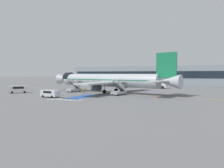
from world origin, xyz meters
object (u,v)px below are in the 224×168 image
at_px(service_van_0, 50,93).
at_px(ground_crew_1, 84,90).
at_px(service_van_1, 18,89).
at_px(traffic_cone_0, 156,98).
at_px(boarding_stairs_aft, 119,91).
at_px(airliner, 108,80).
at_px(terminal_building, 159,75).
at_px(fuel_tanker, 154,84).
at_px(boarding_stairs_forward, 74,89).
at_px(ground_crew_0, 84,90).

distance_m(service_van_0, ground_crew_1, 13.37).
xyz_separation_m(service_van_1, traffic_cone_0, (41.93, 2.46, -1.09)).
bearing_deg(traffic_cone_0, boarding_stairs_aft, 158.79).
xyz_separation_m(airliner, boarding_stairs_aft, (6.29, -6.03, -2.84)).
bearing_deg(airliner, terminal_building, 7.94).
bearing_deg(traffic_cone_0, terminal_building, 101.51).
bearing_deg(airliner, traffic_cone_0, -108.17).
xyz_separation_m(fuel_tanker, ground_crew_1, (-14.29, -30.83, -0.62)).
relative_size(fuel_tanker, ground_crew_1, 5.59).
xyz_separation_m(boarding_stairs_forward, fuel_tanker, (20.16, 27.47, 0.61)).
relative_size(airliner, ground_crew_0, 26.18).
height_order(airliner, ground_crew_1, airliner).
distance_m(boarding_stairs_aft, service_van_1, 31.21).
relative_size(airliner, service_van_0, 9.24).
bearing_deg(ground_crew_1, airliner, -94.16).
relative_size(ground_crew_1, terminal_building, 0.02).
bearing_deg(boarding_stairs_aft, terminal_building, 104.21).
relative_size(boarding_stairs_forward, traffic_cone_0, 11.76).
distance_m(boarding_stairs_aft, traffic_cone_0, 12.36).
bearing_deg(fuel_tanker, service_van_0, -17.56).
height_order(service_van_1, terminal_building, terminal_building).
bearing_deg(fuel_tanker, boarding_stairs_forward, -33.85).
height_order(fuel_tanker, ground_crew_1, fuel_tanker).
bearing_deg(ground_crew_1, ground_crew_0, -16.12).
relative_size(ground_crew_0, ground_crew_1, 0.98).
bearing_deg(traffic_cone_0, ground_crew_1, 167.95).
bearing_deg(terminal_building, ground_crew_1, -98.91).
distance_m(boarding_stairs_forward, ground_crew_0, 5.42).
relative_size(fuel_tanker, service_van_1, 1.89).
bearing_deg(ground_crew_1, terminal_building, -59.52).
bearing_deg(traffic_cone_0, service_van_1, -176.65).
bearing_deg(ground_crew_0, service_van_1, -67.61).
bearing_deg(boarding_stairs_forward, boarding_stairs_aft, 0.00).
height_order(service_van_1, ground_crew_1, service_van_1).
bearing_deg(service_van_1, boarding_stairs_forward, -97.31).
height_order(boarding_stairs_aft, service_van_0, boarding_stairs_aft).
bearing_deg(terminal_building, fuel_tanker, -81.24).
bearing_deg(service_van_0, ground_crew_1, 176.39).
height_order(service_van_0, service_van_1, service_van_1).
bearing_deg(airliner, boarding_stairs_aft, -121.42).
xyz_separation_m(boarding_stairs_forward, service_van_1, (-12.99, -10.74, 0.29)).
relative_size(service_van_1, terminal_building, 0.05).
distance_m(boarding_stairs_forward, boarding_stairs_aft, 17.86).
height_order(traffic_cone_0, terminal_building, terminal_building).
distance_m(traffic_cone_0, terminal_building, 67.70).
bearing_deg(terminal_building, service_van_1, -112.52).
xyz_separation_m(boarding_stairs_forward, traffic_cone_0, (28.95, -8.29, -0.80)).
relative_size(boarding_stairs_aft, ground_crew_0, 3.15).
relative_size(ground_crew_1, traffic_cone_0, 3.79).
bearing_deg(boarding_stairs_forward, service_van_1, -128.03).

